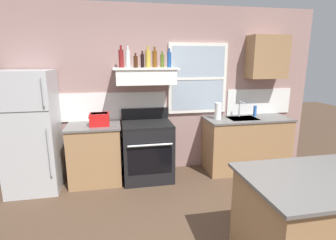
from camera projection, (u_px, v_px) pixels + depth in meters
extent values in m
cube|color=gray|center=(159.00, 91.00, 4.36)|extent=(5.40, 0.06, 2.70)
cube|color=white|center=(87.00, 107.00, 4.16)|extent=(2.50, 0.02, 0.44)
cube|color=white|center=(259.00, 101.00, 4.71)|extent=(1.20, 0.02, 0.44)
cube|color=white|center=(198.00, 79.00, 4.39)|extent=(1.00, 0.04, 1.15)
cube|color=#9EADBC|center=(198.00, 79.00, 4.38)|extent=(0.90, 0.01, 1.05)
cube|color=white|center=(198.00, 79.00, 4.37)|extent=(0.90, 0.02, 0.04)
cube|color=#B7BABC|center=(31.00, 132.00, 3.74)|extent=(0.70, 0.68, 1.73)
cube|color=#333333|center=(20.00, 112.00, 3.34)|extent=(0.69, 0.00, 0.01)
cylinder|color=#A5A8AD|center=(49.00, 152.00, 3.49)|extent=(0.02, 0.02, 0.67)
cylinder|color=#A5A8AD|center=(43.00, 92.00, 3.31)|extent=(0.02, 0.02, 0.36)
cube|color=#9E754C|center=(95.00, 154.00, 4.06)|extent=(0.76, 0.60, 0.88)
cube|color=#605E5B|center=(93.00, 126.00, 3.95)|extent=(0.79, 0.63, 0.03)
cube|color=red|center=(100.00, 119.00, 3.88)|extent=(0.28, 0.20, 0.19)
cube|color=black|center=(99.00, 114.00, 3.86)|extent=(0.24, 0.16, 0.01)
cube|color=black|center=(89.00, 118.00, 3.84)|extent=(0.02, 0.03, 0.02)
cube|color=black|center=(147.00, 152.00, 4.17)|extent=(0.76, 0.64, 0.87)
cube|color=black|center=(147.00, 124.00, 4.07)|extent=(0.76, 0.64, 0.04)
cube|color=black|center=(145.00, 114.00, 4.32)|extent=(0.76, 0.06, 0.18)
cube|color=black|center=(150.00, 161.00, 3.86)|extent=(0.65, 0.01, 0.40)
cylinder|color=silver|center=(150.00, 145.00, 3.77)|extent=(0.65, 0.03, 0.03)
cube|color=white|center=(145.00, 77.00, 4.00)|extent=(0.88, 0.48, 0.22)
cube|color=#262628|center=(147.00, 83.00, 3.80)|extent=(0.75, 0.02, 0.04)
cube|color=white|center=(145.00, 68.00, 3.97)|extent=(0.96, 0.52, 0.02)
cylinder|color=maroon|center=(121.00, 59.00, 3.92)|extent=(0.07, 0.07, 0.26)
cylinder|color=maroon|center=(121.00, 47.00, 3.88)|extent=(0.03, 0.03, 0.06)
cylinder|color=silver|center=(128.00, 59.00, 3.88)|extent=(0.06, 0.06, 0.25)
cylinder|color=silver|center=(128.00, 48.00, 3.84)|extent=(0.03, 0.03, 0.06)
cylinder|color=#381E0F|center=(136.00, 62.00, 3.88)|extent=(0.06, 0.06, 0.17)
cylinder|color=#381E0F|center=(135.00, 54.00, 3.85)|extent=(0.03, 0.03, 0.04)
cylinder|color=black|center=(142.00, 61.00, 3.91)|extent=(0.06, 0.06, 0.19)
cylinder|color=black|center=(142.00, 53.00, 3.89)|extent=(0.02, 0.02, 0.05)
cylinder|color=#B29333|center=(148.00, 59.00, 3.94)|extent=(0.08, 0.08, 0.25)
cylinder|color=#B29333|center=(148.00, 48.00, 3.90)|extent=(0.03, 0.03, 0.06)
cylinder|color=brown|center=(155.00, 59.00, 3.98)|extent=(0.07, 0.07, 0.24)
cylinder|color=brown|center=(155.00, 49.00, 3.95)|extent=(0.03, 0.03, 0.06)
cylinder|color=#4C601E|center=(162.00, 61.00, 4.00)|extent=(0.06, 0.06, 0.19)
cylinder|color=#4C601E|center=(162.00, 53.00, 3.97)|extent=(0.03, 0.03, 0.05)
cylinder|color=#1E478C|center=(169.00, 60.00, 3.96)|extent=(0.07, 0.07, 0.22)
cylinder|color=#1E478C|center=(169.00, 50.00, 3.93)|extent=(0.03, 0.03, 0.06)
cube|color=#9E754C|center=(246.00, 144.00, 4.53)|extent=(1.40, 0.60, 0.88)
cube|color=#605E5B|center=(248.00, 119.00, 4.43)|extent=(1.43, 0.63, 0.03)
cube|color=#B7BABC|center=(243.00, 119.00, 4.39)|extent=(0.48, 0.36, 0.01)
cylinder|color=silver|center=(239.00, 108.00, 4.49)|extent=(0.03, 0.03, 0.28)
cylinder|color=silver|center=(242.00, 102.00, 4.38)|extent=(0.02, 0.16, 0.02)
cylinder|color=white|center=(218.00, 111.00, 4.29)|extent=(0.11, 0.11, 0.27)
cylinder|color=blue|center=(255.00, 111.00, 4.53)|extent=(0.06, 0.06, 0.18)
cube|color=#9E754C|center=(321.00, 226.00, 2.33)|extent=(1.32, 0.82, 0.88)
cube|color=#605E5B|center=(328.00, 178.00, 2.23)|extent=(1.40, 0.90, 0.03)
cube|color=#9E754C|center=(267.00, 57.00, 4.40)|extent=(0.64, 0.32, 0.70)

